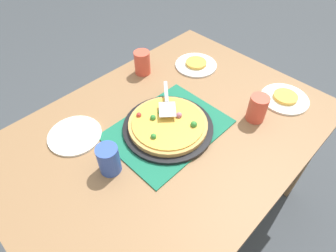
# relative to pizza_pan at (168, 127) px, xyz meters

# --- Properties ---
(ground_plane) EXTENTS (8.00, 8.00, 0.00)m
(ground_plane) POSITION_rel_pizza_pan_xyz_m (0.00, 0.00, -0.76)
(ground_plane) COLOR #3D4247
(dining_table) EXTENTS (1.40, 1.00, 0.75)m
(dining_table) POSITION_rel_pizza_pan_xyz_m (0.00, 0.00, -0.12)
(dining_table) COLOR olive
(dining_table) RESTS_ON ground_plane
(placemat) EXTENTS (0.48, 0.36, 0.01)m
(placemat) POSITION_rel_pizza_pan_xyz_m (0.00, 0.00, -0.01)
(placemat) COLOR #196B4C
(placemat) RESTS_ON dining_table
(pizza_pan) EXTENTS (0.38, 0.38, 0.01)m
(pizza_pan) POSITION_rel_pizza_pan_xyz_m (0.00, 0.00, 0.00)
(pizza_pan) COLOR black
(pizza_pan) RESTS_ON placemat
(pizza) EXTENTS (0.33, 0.33, 0.05)m
(pizza) POSITION_rel_pizza_pan_xyz_m (-0.00, -0.00, 0.02)
(pizza) COLOR tan
(pizza) RESTS_ON pizza_pan
(plate_near_left) EXTENTS (0.22, 0.22, 0.01)m
(plate_near_left) POSITION_rel_pizza_pan_xyz_m (-0.43, -0.22, -0.01)
(plate_near_left) COLOR white
(plate_near_left) RESTS_ON dining_table
(plate_far_right) EXTENTS (0.22, 0.22, 0.01)m
(plate_far_right) POSITION_rel_pizza_pan_xyz_m (-0.52, 0.26, -0.01)
(plate_far_right) COLOR white
(plate_far_right) RESTS_ON dining_table
(plate_side) EXTENTS (0.22, 0.22, 0.01)m
(plate_side) POSITION_rel_pizza_pan_xyz_m (0.30, -0.25, -0.01)
(plate_side) COLOR white
(plate_side) RESTS_ON dining_table
(served_slice_left) EXTENTS (0.11, 0.11, 0.02)m
(served_slice_left) POSITION_rel_pizza_pan_xyz_m (-0.43, -0.22, 0.01)
(served_slice_left) COLOR gold
(served_slice_left) RESTS_ON plate_near_left
(served_slice_right) EXTENTS (0.11, 0.11, 0.02)m
(served_slice_right) POSITION_rel_pizza_pan_xyz_m (-0.52, 0.26, 0.01)
(served_slice_right) COLOR gold
(served_slice_right) RESTS_ON plate_far_right
(cup_near) EXTENTS (0.08, 0.08, 0.12)m
(cup_near) POSITION_rel_pizza_pan_xyz_m (0.29, -0.01, 0.05)
(cup_near) COLOR #3351AD
(cup_near) RESTS_ON dining_table
(cup_far) EXTENTS (0.08, 0.08, 0.12)m
(cup_far) POSITION_rel_pizza_pan_xyz_m (-0.31, 0.22, 0.05)
(cup_far) COLOR #E04C38
(cup_far) RESTS_ON dining_table
(cup_corner) EXTENTS (0.08, 0.08, 0.12)m
(cup_corner) POSITION_rel_pizza_pan_xyz_m (-0.19, -0.37, 0.05)
(cup_corner) COLOR #E04C38
(cup_corner) RESTS_ON dining_table
(pizza_server) EXTENTS (0.19, 0.20, 0.01)m
(pizza_server) POSITION_rel_pizza_pan_xyz_m (-0.07, -0.07, 0.06)
(pizza_server) COLOR silver
(pizza_server) RESTS_ON pizza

